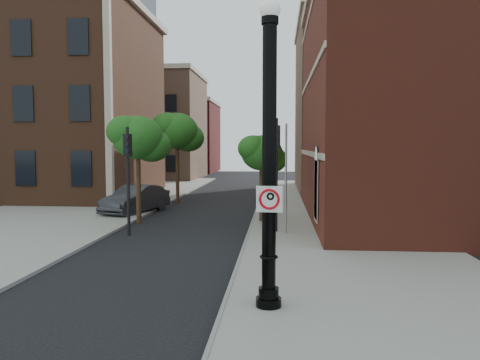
# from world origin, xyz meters

# --- Properties ---
(ground) EXTENTS (120.00, 120.00, 0.00)m
(ground) POSITION_xyz_m (0.00, 0.00, 0.00)
(ground) COLOR black
(ground) RESTS_ON ground
(sidewalk_right) EXTENTS (8.00, 60.00, 0.12)m
(sidewalk_right) POSITION_xyz_m (6.00, 10.00, 0.06)
(sidewalk_right) COLOR gray
(sidewalk_right) RESTS_ON ground
(sidewalk_left) EXTENTS (10.00, 50.00, 0.12)m
(sidewalk_left) POSITION_xyz_m (-9.00, 18.00, 0.06)
(sidewalk_left) COLOR gray
(sidewalk_left) RESTS_ON ground
(curb_edge) EXTENTS (0.10, 60.00, 0.14)m
(curb_edge) POSITION_xyz_m (2.05, 10.00, 0.07)
(curb_edge) COLOR gray
(curb_edge) RESTS_ON ground
(victorian_building) EXTENTS (18.60, 14.60, 17.95)m
(victorian_building) POSITION_xyz_m (-16.00, 23.97, 8.74)
(victorian_building) COLOR brown
(victorian_building) RESTS_ON ground
(bg_building_tan_a) EXTENTS (12.00, 12.00, 12.00)m
(bg_building_tan_a) POSITION_xyz_m (-12.00, 44.00, 6.00)
(bg_building_tan_a) COLOR #91684F
(bg_building_tan_a) RESTS_ON ground
(bg_building_red) EXTENTS (12.00, 12.00, 10.00)m
(bg_building_red) POSITION_xyz_m (-12.00, 58.00, 5.00)
(bg_building_red) COLOR maroon
(bg_building_red) RESTS_ON ground
(bg_building_tan_b) EXTENTS (22.00, 14.00, 14.00)m
(bg_building_tan_b) POSITION_xyz_m (16.00, 30.00, 7.00)
(bg_building_tan_b) COLOR #91684F
(bg_building_tan_b) RESTS_ON ground
(lamppost) EXTENTS (0.61, 0.61, 7.22)m
(lamppost) POSITION_xyz_m (3.13, -0.13, 3.33)
(lamppost) COLOR black
(lamppost) RESTS_ON ground
(no_parking_sign) EXTENTS (0.61, 0.09, 0.61)m
(no_parking_sign) POSITION_xyz_m (3.14, -0.31, 2.70)
(no_parking_sign) COLOR white
(no_parking_sign) RESTS_ON ground
(parked_car) EXTENTS (3.09, 5.24, 1.63)m
(parked_car) POSITION_xyz_m (-4.89, 15.32, 0.82)
(parked_car) COLOR #2F2F35
(parked_car) RESTS_ON ground
(traffic_signal_left) EXTENTS (0.33, 0.40, 4.71)m
(traffic_signal_left) POSITION_xyz_m (-3.13, 8.69, 3.18)
(traffic_signal_left) COLOR black
(traffic_signal_left) RESTS_ON ground
(traffic_signal_right) EXTENTS (0.35, 0.43, 5.12)m
(traffic_signal_right) POSITION_xyz_m (3.24, 9.60, 3.45)
(traffic_signal_right) COLOR black
(traffic_signal_right) RESTS_ON ground
(utility_pole) EXTENTS (0.10, 0.10, 4.86)m
(utility_pole) POSITION_xyz_m (3.67, 9.30, 2.43)
(utility_pole) COLOR #999999
(utility_pole) RESTS_ON ground
(street_tree_a) EXTENTS (2.99, 2.71, 5.40)m
(street_tree_a) POSITION_xyz_m (-3.63, 11.96, 4.26)
(street_tree_a) COLOR #382616
(street_tree_a) RESTS_ON ground
(street_tree_b) EXTENTS (3.40, 3.07, 6.12)m
(street_tree_b) POSITION_xyz_m (-3.45, 20.29, 4.84)
(street_tree_b) COLOR #382616
(street_tree_b) RESTS_ON ground
(street_tree_c) EXTENTS (2.46, 2.22, 4.43)m
(street_tree_c) POSITION_xyz_m (2.53, 12.47, 3.49)
(street_tree_c) COLOR #382616
(street_tree_c) RESTS_ON ground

